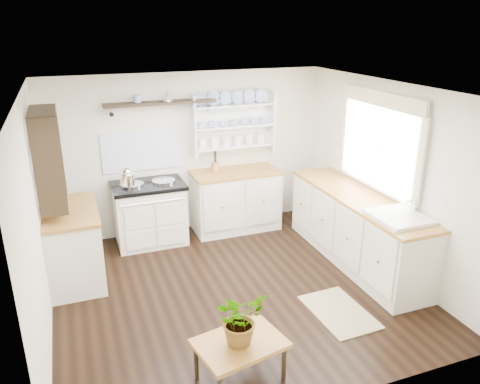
# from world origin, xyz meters

# --- Properties ---
(floor) EXTENTS (4.00, 3.80, 0.01)m
(floor) POSITION_xyz_m (0.00, 0.00, 0.00)
(floor) COLOR black
(floor) RESTS_ON ground
(wall_back) EXTENTS (4.00, 0.02, 2.30)m
(wall_back) POSITION_xyz_m (0.00, 1.90, 1.15)
(wall_back) COLOR beige
(wall_back) RESTS_ON ground
(wall_right) EXTENTS (0.02, 3.80, 2.30)m
(wall_right) POSITION_xyz_m (2.00, 0.00, 1.15)
(wall_right) COLOR beige
(wall_right) RESTS_ON ground
(wall_left) EXTENTS (0.02, 3.80, 2.30)m
(wall_left) POSITION_xyz_m (-2.00, 0.00, 1.15)
(wall_left) COLOR beige
(wall_left) RESTS_ON ground
(ceiling) EXTENTS (4.00, 3.80, 0.01)m
(ceiling) POSITION_xyz_m (0.00, 0.00, 2.30)
(ceiling) COLOR white
(ceiling) RESTS_ON wall_back
(window) EXTENTS (0.08, 1.55, 1.22)m
(window) POSITION_xyz_m (1.95, 0.15, 1.56)
(window) COLOR white
(window) RESTS_ON wall_right
(aga_cooker) EXTENTS (0.97, 0.68, 0.90)m
(aga_cooker) POSITION_xyz_m (-0.67, 1.57, 0.44)
(aga_cooker) COLOR #EDE6CD
(aga_cooker) RESTS_ON floor
(back_cabinets) EXTENTS (1.27, 0.63, 0.90)m
(back_cabinets) POSITION_xyz_m (0.60, 1.60, 0.46)
(back_cabinets) COLOR beige
(back_cabinets) RESTS_ON floor
(right_cabinets) EXTENTS (0.62, 2.43, 0.90)m
(right_cabinets) POSITION_xyz_m (1.70, 0.10, 0.46)
(right_cabinets) COLOR beige
(right_cabinets) RESTS_ON floor
(belfast_sink) EXTENTS (0.55, 0.60, 0.45)m
(belfast_sink) POSITION_xyz_m (1.70, -0.65, 0.80)
(belfast_sink) COLOR white
(belfast_sink) RESTS_ON right_cabinets
(left_cabinets) EXTENTS (0.62, 1.13, 0.90)m
(left_cabinets) POSITION_xyz_m (-1.70, 0.90, 0.46)
(left_cabinets) COLOR beige
(left_cabinets) RESTS_ON floor
(plate_rack) EXTENTS (1.20, 0.22, 0.90)m
(plate_rack) POSITION_xyz_m (0.65, 1.86, 1.56)
(plate_rack) COLOR white
(plate_rack) RESTS_ON wall_back
(high_shelf) EXTENTS (1.50, 0.29, 0.16)m
(high_shelf) POSITION_xyz_m (-0.40, 1.78, 1.91)
(high_shelf) COLOR black
(high_shelf) RESTS_ON wall_back
(left_shelving) EXTENTS (0.28, 0.80, 1.05)m
(left_shelving) POSITION_xyz_m (-1.84, 0.90, 1.55)
(left_shelving) COLOR black
(left_shelving) RESTS_ON wall_left
(kettle) EXTENTS (0.19, 0.19, 0.23)m
(kettle) POSITION_xyz_m (-0.95, 1.45, 1.04)
(kettle) COLOR silver
(kettle) RESTS_ON aga_cooker
(utensil_crock) EXTENTS (0.11, 0.11, 0.13)m
(utensil_crock) POSITION_xyz_m (0.32, 1.68, 0.97)
(utensil_crock) COLOR #A76E3D
(utensil_crock) RESTS_ON back_cabinets
(center_table) EXTENTS (0.82, 0.65, 0.40)m
(center_table) POSITION_xyz_m (-0.45, -1.40, 0.35)
(center_table) COLOR brown
(center_table) RESTS_ON floor
(potted_plant) EXTENTS (0.52, 0.49, 0.46)m
(potted_plant) POSITION_xyz_m (-0.45, -1.40, 0.63)
(potted_plant) COLOR #3F7233
(potted_plant) RESTS_ON center_table
(floor_rug) EXTENTS (0.58, 0.87, 0.02)m
(floor_rug) POSITION_xyz_m (0.89, -0.85, 0.01)
(floor_rug) COLOR #80654A
(floor_rug) RESTS_ON floor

